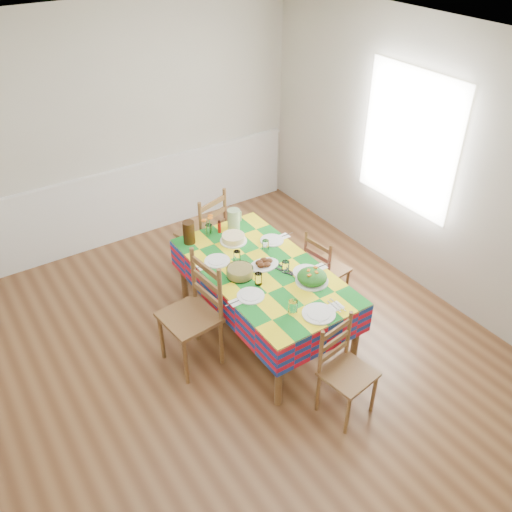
# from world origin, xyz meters

# --- Properties ---
(room) EXTENTS (4.58, 5.08, 2.78)m
(room) POSITION_xyz_m (0.00, 0.00, 1.35)
(room) COLOR brown
(room) RESTS_ON ground
(wainscot) EXTENTS (4.41, 0.06, 0.92)m
(wainscot) POSITION_xyz_m (0.00, 2.48, 0.49)
(wainscot) COLOR white
(wainscot) RESTS_ON room
(window_right) EXTENTS (0.00, 1.40, 1.40)m
(window_right) POSITION_xyz_m (2.23, 0.30, 1.50)
(window_right) COLOR white
(window_right) RESTS_ON room
(dining_table) EXTENTS (0.99, 1.83, 0.71)m
(dining_table) POSITION_xyz_m (0.43, 0.19, 0.64)
(dining_table) COLOR brown
(dining_table) RESTS_ON room
(setting_near_head) EXTENTS (0.45, 0.30, 0.13)m
(setting_near_head) POSITION_xyz_m (0.40, -0.52, 0.74)
(setting_near_head) COLOR white
(setting_near_head) RESTS_ON dining_table
(setting_left_near) EXTENTS (0.43, 0.26, 0.11)m
(setting_left_near) POSITION_xyz_m (0.17, -0.03, 0.74)
(setting_left_near) COLOR white
(setting_left_near) RESTS_ON dining_table
(setting_left_far) EXTENTS (0.44, 0.26, 0.11)m
(setting_left_far) POSITION_xyz_m (0.19, 0.49, 0.74)
(setting_left_far) COLOR white
(setting_left_far) RESTS_ON dining_table
(setting_right_near) EXTENTS (0.47, 0.27, 0.12)m
(setting_right_near) POSITION_xyz_m (0.67, -0.03, 0.74)
(setting_right_near) COLOR white
(setting_right_near) RESTS_ON dining_table
(setting_right_far) EXTENTS (0.44, 0.25, 0.11)m
(setting_right_far) POSITION_xyz_m (0.71, 0.50, 0.74)
(setting_right_far) COLOR white
(setting_right_far) RESTS_ON dining_table
(meat_platter) EXTENTS (0.29, 0.21, 0.06)m
(meat_platter) POSITION_xyz_m (0.46, 0.24, 0.74)
(meat_platter) COLOR white
(meat_platter) RESTS_ON dining_table
(salad_platter) EXTENTS (0.29, 0.29, 0.12)m
(salad_platter) POSITION_xyz_m (0.68, -0.19, 0.76)
(salad_platter) COLOR white
(salad_platter) RESTS_ON dining_table
(pasta_bowl) EXTENTS (0.24, 0.24, 0.09)m
(pasta_bowl) POSITION_xyz_m (0.20, 0.23, 0.76)
(pasta_bowl) COLOR white
(pasta_bowl) RESTS_ON dining_table
(cake) EXTENTS (0.27, 0.27, 0.07)m
(cake) POSITION_xyz_m (0.44, 0.74, 0.75)
(cake) COLOR white
(cake) RESTS_ON dining_table
(serving_utensils) EXTENTS (0.13, 0.30, 0.01)m
(serving_utensils) POSITION_xyz_m (0.57, 0.11, 0.72)
(serving_utensils) COLOR black
(serving_utensils) RESTS_ON dining_table
(flower_vase) EXTENTS (0.14, 0.12, 0.22)m
(flower_vase) POSITION_xyz_m (0.30, 0.97, 0.81)
(flower_vase) COLOR white
(flower_vase) RESTS_ON dining_table
(hot_sauce) EXTENTS (0.03, 0.03, 0.14)m
(hot_sauce) POSITION_xyz_m (0.41, 0.96, 0.78)
(hot_sauce) COLOR #AD150D
(hot_sauce) RESTS_ON dining_table
(green_pitcher) EXTENTS (0.13, 0.13, 0.21)m
(green_pitcher) POSITION_xyz_m (0.57, 0.94, 0.82)
(green_pitcher) COLOR #A3C38A
(green_pitcher) RESTS_ON dining_table
(tea_pitcher) EXTENTS (0.12, 0.12, 0.23)m
(tea_pitcher) POSITION_xyz_m (0.08, 0.96, 0.83)
(tea_pitcher) COLOR black
(tea_pitcher) RESTS_ON dining_table
(name_card) EXTENTS (0.08, 0.03, 0.02)m
(name_card) POSITION_xyz_m (0.42, -0.65, 0.72)
(name_card) COLOR white
(name_card) RESTS_ON dining_table
(chair_near) EXTENTS (0.43, 0.42, 0.86)m
(chair_near) POSITION_xyz_m (0.42, -0.96, 0.43)
(chair_near) COLOR brown
(chair_near) RESTS_ON room
(chair_far) EXTENTS (0.55, 0.54, 0.99)m
(chair_far) POSITION_xyz_m (0.44, 1.35, 0.49)
(chair_far) COLOR brown
(chair_far) RESTS_ON room
(chair_left) EXTENTS (0.48, 0.50, 1.05)m
(chair_left) POSITION_xyz_m (-0.30, 0.20, 0.52)
(chair_left) COLOR brown
(chair_left) RESTS_ON room
(chair_right) EXTENTS (0.40, 0.41, 0.84)m
(chair_right) POSITION_xyz_m (1.16, 0.19, 0.42)
(chair_right) COLOR brown
(chair_right) RESTS_ON room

